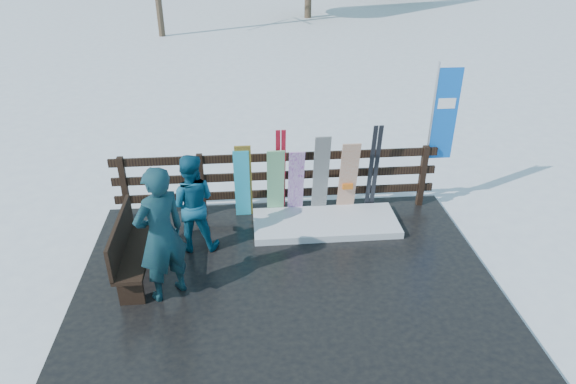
{
  "coord_description": "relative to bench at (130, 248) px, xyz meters",
  "views": [
    {
      "loc": [
        -0.51,
        -5.72,
        4.76
      ],
      "look_at": [
        0.09,
        1.0,
        1.1
      ],
      "focal_mm": 32.0,
      "sensor_mm": 36.0,
      "label": 1
    }
  ],
  "objects": [
    {
      "name": "ground",
      "position": [
        2.21,
        -0.48,
        -0.6
      ],
      "size": [
        700.0,
        700.0,
        0.0
      ],
      "primitive_type": "plane",
      "color": "white",
      "rests_on": "ground"
    },
    {
      "name": "deck",
      "position": [
        2.21,
        -0.48,
        -0.56
      ],
      "size": [
        6.0,
        5.0,
        0.08
      ],
      "primitive_type": "cube",
      "color": "black",
      "rests_on": "ground"
    },
    {
      "name": "fence",
      "position": [
        2.21,
        1.72,
        0.14
      ],
      "size": [
        5.6,
        0.1,
        1.15
      ],
      "color": "black",
      "rests_on": "deck"
    },
    {
      "name": "snow_patch",
      "position": [
        2.99,
        1.12,
        -0.46
      ],
      "size": [
        2.43,
        1.0,
        0.12
      ],
      "primitive_type": "cube",
      "color": "white",
      "rests_on": "deck"
    },
    {
      "name": "bench",
      "position": [
        0.0,
        0.0,
        0.0
      ],
      "size": [
        0.41,
        1.5,
        0.97
      ],
      "color": "black",
      "rests_on": "deck"
    },
    {
      "name": "snowboard_0",
      "position": [
        1.61,
        1.5,
        0.16
      ],
      "size": [
        0.26,
        0.29,
        1.35
      ],
      "primitive_type": "cube",
      "rotation": [
        0.2,
        0.0,
        0.0
      ],
      "color": "#31CBEF",
      "rests_on": "deck"
    },
    {
      "name": "snowboard_1",
      "position": [
        2.17,
        1.5,
        0.15
      ],
      "size": [
        0.29,
        0.36,
        1.34
      ],
      "primitive_type": "cube",
      "rotation": [
        0.25,
        0.0,
        0.0
      ],
      "color": "silver",
      "rests_on": "deck"
    },
    {
      "name": "snowboard_2",
      "position": [
        1.64,
        1.5,
        0.2
      ],
      "size": [
        0.27,
        0.32,
        1.44
      ],
      "primitive_type": "cube",
      "rotation": [
        0.2,
        0.0,
        0.0
      ],
      "color": "yellow",
      "rests_on": "deck"
    },
    {
      "name": "snowboard_3",
      "position": [
        2.52,
        1.5,
        0.13
      ],
      "size": [
        0.26,
        0.33,
        1.3
      ],
      "primitive_type": "cube",
      "rotation": [
        0.23,
        0.0,
        0.0
      ],
      "color": "white",
      "rests_on": "deck"
    },
    {
      "name": "snowboard_4",
      "position": [
        2.94,
        1.5,
        0.25
      ],
      "size": [
        0.27,
        0.3,
        1.54
      ],
      "primitive_type": "cube",
      "rotation": [
        0.18,
        0.0,
        0.0
      ],
      "color": "black",
      "rests_on": "deck"
    },
    {
      "name": "snowboard_5",
      "position": [
        3.42,
        1.5,
        0.19
      ],
      "size": [
        0.31,
        0.32,
        1.4
      ],
      "primitive_type": "cube",
      "rotation": [
        0.21,
        0.0,
        0.0
      ],
      "color": "silver",
      "rests_on": "deck"
    },
    {
      "name": "ski_pair_a",
      "position": [
        2.26,
        1.57,
        0.31
      ],
      "size": [
        0.16,
        0.28,
        1.65
      ],
      "color": "#B01528",
      "rests_on": "deck"
    },
    {
      "name": "ski_pair_b",
      "position": [
        3.86,
        1.57,
        0.32
      ],
      "size": [
        0.17,
        0.23,
        1.66
      ],
      "color": "black",
      "rests_on": "deck"
    },
    {
      "name": "rental_flag",
      "position": [
        5.02,
        1.77,
        1.09
      ],
      "size": [
        0.45,
        0.04,
        2.6
      ],
      "color": "silver",
      "rests_on": "deck"
    },
    {
      "name": "person_front",
      "position": [
        0.54,
        -0.43,
        0.46
      ],
      "size": [
        0.85,
        0.81,
        1.96
      ],
      "primitive_type": "imported",
      "rotation": [
        0.0,
        0.0,
        3.81
      ],
      "color": "#14453E",
      "rests_on": "deck"
    },
    {
      "name": "person_back",
      "position": [
        0.83,
        0.71,
        0.28
      ],
      "size": [
        0.8,
        0.63,
        1.59
      ],
      "primitive_type": "imported",
      "rotation": [
        0.0,
        0.0,
        3.1
      ],
      "color": "navy",
      "rests_on": "deck"
    }
  ]
}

